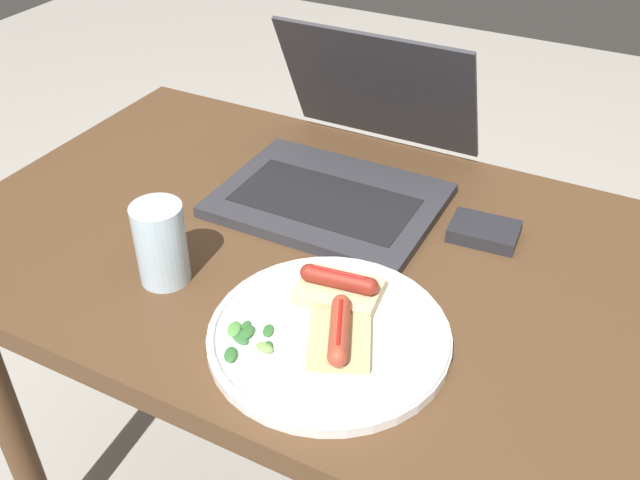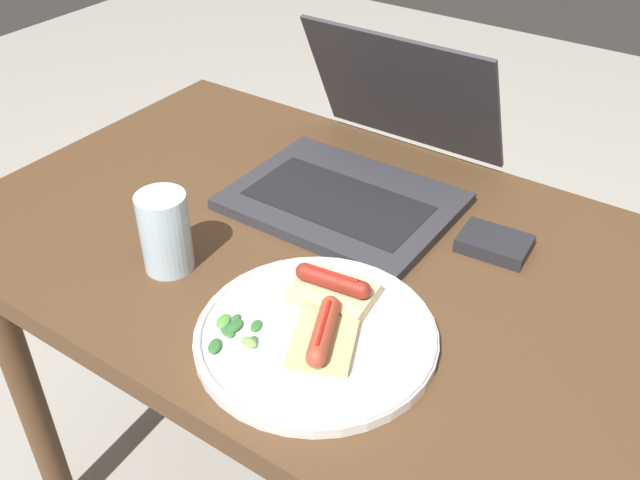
# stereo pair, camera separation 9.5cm
# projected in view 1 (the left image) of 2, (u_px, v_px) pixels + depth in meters

# --- Properties ---
(desk) EXTENTS (1.10, 0.69, 0.72)m
(desk) POSITION_uv_depth(u_px,v_px,m) (316.00, 294.00, 1.10)
(desk) COLOR #4C331E
(desk) RESTS_ON ground_plane
(laptop) EXTENTS (0.34, 0.36, 0.24)m
(laptop) POSITION_uv_depth(u_px,v_px,m) (344.00, 167.00, 1.14)
(laptop) COLOR #2D2D33
(laptop) RESTS_ON desk
(plate) EXTENTS (0.30, 0.30, 0.02)m
(plate) POSITION_uv_depth(u_px,v_px,m) (329.00, 334.00, 0.87)
(plate) COLOR white
(plate) RESTS_ON desk
(sausage_toast_left) EXTENTS (0.11, 0.12, 0.04)m
(sausage_toast_left) POSITION_uv_depth(u_px,v_px,m) (339.00, 335.00, 0.84)
(sausage_toast_left) COLOR tan
(sausage_toast_left) RESTS_ON plate
(sausage_toast_middle) EXTENTS (0.12, 0.09, 0.04)m
(sausage_toast_middle) POSITION_uv_depth(u_px,v_px,m) (339.00, 288.00, 0.91)
(sausage_toast_middle) COLOR #D6B784
(sausage_toast_middle) RESTS_ON plate
(salad_pile) EXTENTS (0.07, 0.08, 0.01)m
(salad_pile) POSITION_uv_depth(u_px,v_px,m) (247.00, 339.00, 0.85)
(salad_pile) COLOR #4C8E3D
(salad_pile) RESTS_ON plate
(drinking_glass) EXTENTS (0.07, 0.07, 0.12)m
(drinking_glass) POSITION_uv_depth(u_px,v_px,m) (161.00, 244.00, 0.94)
(drinking_glass) COLOR silver
(drinking_glass) RESTS_ON desk
(external_drive) EXTENTS (0.10, 0.08, 0.02)m
(external_drive) POSITION_uv_depth(u_px,v_px,m) (484.00, 231.00, 1.05)
(external_drive) COLOR #232328
(external_drive) RESTS_ON desk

